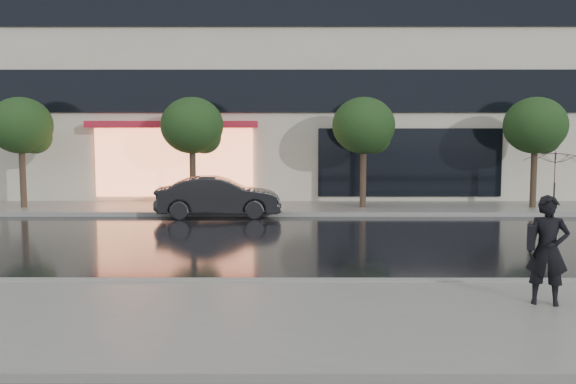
{
  "coord_description": "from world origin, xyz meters",
  "views": [
    {
      "loc": [
        0.41,
        -12.5,
        2.88
      ],
      "look_at": [
        0.37,
        2.48,
        1.4
      ],
      "focal_mm": 40.0,
      "sensor_mm": 36.0,
      "label": 1
    }
  ],
  "objects": [
    {
      "name": "sidewalk_far",
      "position": [
        0.0,
        10.25,
        0.06
      ],
      "size": [
        60.0,
        3.5,
        0.12
      ],
      "primitive_type": "cube",
      "color": "slate",
      "rests_on": "ground"
    },
    {
      "name": "tree_mid_east",
      "position": [
        3.06,
        10.03,
        2.92
      ],
      "size": [
        2.2,
        2.2,
        3.99
      ],
      "color": "#33261C",
      "rests_on": "ground"
    },
    {
      "name": "tree_mid_west",
      "position": [
        -2.94,
        10.03,
        2.92
      ],
      "size": [
        2.2,
        2.2,
        3.99
      ],
      "color": "#33261C",
      "rests_on": "ground"
    },
    {
      "name": "ground",
      "position": [
        0.0,
        0.0,
        0.0
      ],
      "size": [
        120.0,
        120.0,
        0.0
      ],
      "primitive_type": "plane",
      "color": "black",
      "rests_on": "ground"
    },
    {
      "name": "curb_near",
      "position": [
        0.0,
        -1.0,
        0.07
      ],
      "size": [
        60.0,
        0.25,
        0.14
      ],
      "primitive_type": "cube",
      "color": "gray",
      "rests_on": "ground"
    },
    {
      "name": "pedestrian_with_umbrella",
      "position": [
        4.49,
        -2.6,
        1.71
      ],
      "size": [
        1.22,
        1.24,
        2.43
      ],
      "rotation": [
        0.0,
        0.0,
        -0.32
      ],
      "color": "black",
      "rests_on": "sidewalk_near"
    },
    {
      "name": "tree_far_west",
      "position": [
        -8.94,
        10.03,
        2.92
      ],
      "size": [
        2.2,
        2.2,
        3.99
      ],
      "color": "#33261C",
      "rests_on": "ground"
    },
    {
      "name": "curb_far",
      "position": [
        0.0,
        8.5,
        0.07
      ],
      "size": [
        60.0,
        0.25,
        0.14
      ],
      "primitive_type": "cube",
      "color": "gray",
      "rests_on": "ground"
    },
    {
      "name": "tree_far_east",
      "position": [
        9.06,
        10.03,
        2.92
      ],
      "size": [
        2.2,
        2.2,
        3.99
      ],
      "color": "#33261C",
      "rests_on": "ground"
    },
    {
      "name": "parked_car",
      "position": [
        -1.92,
        8.3,
        0.67
      ],
      "size": [
        4.15,
        1.75,
        1.33
      ],
      "primitive_type": "imported",
      "rotation": [
        0.0,
        0.0,
        1.66
      ],
      "color": "black",
      "rests_on": "ground"
    },
    {
      "name": "sidewalk_near",
      "position": [
        0.0,
        -3.25,
        0.06
      ],
      "size": [
        60.0,
        4.5,
        0.12
      ],
      "primitive_type": "cube",
      "color": "slate",
      "rests_on": "ground"
    }
  ]
}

